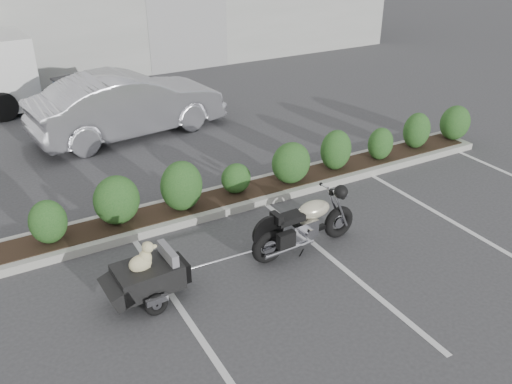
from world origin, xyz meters
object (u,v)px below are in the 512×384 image
sedan (128,104)px  dumpster (94,97)px  motorcycle (305,225)px  pet_trailer (147,276)px

sedan → dumpster: bearing=8.1°
motorcycle → dumpster: (-1.36, 8.48, 0.11)m
motorcycle → dumpster: size_ratio=1.04×
pet_trailer → motorcycle: bearing=-2.9°
pet_trailer → sedan: (1.89, 6.73, 0.39)m
motorcycle → dumpster: 8.59m
pet_trailer → sedan: size_ratio=0.34×
sedan → dumpster: (-0.46, 1.73, -0.21)m
motorcycle → pet_trailer: bearing=177.1°
sedan → dumpster: 1.80m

